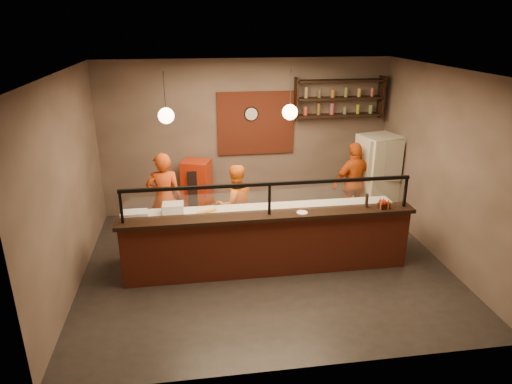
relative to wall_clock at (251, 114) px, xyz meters
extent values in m
plane|color=black|center=(-0.10, -2.46, -2.10)|extent=(6.00, 6.00, 0.00)
plane|color=#38322B|center=(-0.10, -2.46, 1.10)|extent=(6.00, 6.00, 0.00)
plane|color=#786258|center=(-0.10, 0.04, -0.50)|extent=(6.00, 0.00, 6.00)
plane|color=#786258|center=(-3.10, -2.46, -0.50)|extent=(0.00, 5.00, 5.00)
plane|color=#786258|center=(2.90, -2.46, -0.50)|extent=(0.00, 5.00, 5.00)
plane|color=#786258|center=(-0.10, -4.96, -0.50)|extent=(6.00, 0.00, 6.00)
cube|color=maroon|center=(0.10, 0.01, -0.20)|extent=(1.60, 0.04, 1.30)
cube|color=maroon|center=(-0.10, -2.76, -1.60)|extent=(4.60, 0.25, 1.00)
cube|color=black|center=(-0.10, -2.76, -1.07)|extent=(4.70, 0.37, 0.06)
cube|color=gray|center=(-0.10, -2.26, -1.68)|extent=(4.60, 0.75, 0.85)
cube|color=white|center=(-0.10, -2.26, -1.23)|extent=(4.60, 0.75, 0.05)
cube|color=white|center=(-0.10, -2.76, -0.79)|extent=(4.40, 0.02, 0.50)
cube|color=black|center=(-0.10, -2.76, -0.54)|extent=(4.50, 0.05, 0.05)
cube|color=black|center=(-2.32, -2.76, -0.79)|extent=(0.04, 0.04, 0.50)
cube|color=black|center=(-0.10, -2.76, -0.79)|extent=(0.04, 0.04, 0.50)
cube|color=black|center=(2.12, -2.76, -0.79)|extent=(0.04, 0.04, 0.50)
cube|color=black|center=(1.80, -0.14, -0.05)|extent=(1.80, 0.28, 0.04)
cube|color=black|center=(1.80, -0.14, 0.30)|extent=(1.80, 0.28, 0.04)
cube|color=black|center=(1.80, -0.14, 0.65)|extent=(1.80, 0.28, 0.04)
cube|color=black|center=(0.90, -0.14, 0.30)|extent=(0.04, 0.28, 0.85)
cube|color=black|center=(2.70, -0.14, 0.30)|extent=(0.04, 0.28, 0.85)
cylinder|color=black|center=(0.00, 0.00, 0.00)|extent=(0.30, 0.04, 0.30)
cylinder|color=black|center=(-1.60, -2.26, 0.80)|extent=(0.01, 0.01, 0.60)
sphere|color=#F1C084|center=(-1.60, -2.26, 0.45)|extent=(0.24, 0.24, 0.24)
cylinder|color=black|center=(0.30, -2.26, 0.80)|extent=(0.01, 0.01, 0.60)
sphere|color=#F1C084|center=(0.30, -2.26, 0.45)|extent=(0.24, 0.24, 0.24)
imported|color=#C44112|center=(-1.78, -1.33, -1.24)|extent=(0.64, 0.42, 1.72)
imported|color=orange|center=(-0.51, -1.54, -1.35)|extent=(0.85, 0.73, 1.51)
imported|color=#D45314|center=(1.95, -0.95, -1.27)|extent=(1.05, 0.65, 1.66)
cube|color=beige|center=(2.50, -0.78, -1.23)|extent=(0.87, 0.84, 1.75)
cube|color=#AD250B|center=(-1.17, -0.31, -1.48)|extent=(0.67, 0.64, 1.24)
cylinder|color=beige|center=(0.38, -2.22, -1.19)|extent=(0.58, 0.58, 0.01)
cube|color=white|center=(-2.25, -2.34, -1.12)|extent=(0.32, 0.26, 0.16)
cube|color=silver|center=(-1.60, -2.13, -1.11)|extent=(0.35, 0.28, 0.17)
cube|color=white|center=(-2.14, -2.34, -1.12)|extent=(0.32, 0.27, 0.15)
cylinder|color=gold|center=(-1.05, -2.20, -1.17)|extent=(0.34, 0.22, 0.06)
cube|color=black|center=(1.76, -2.79, -1.00)|extent=(0.18, 0.15, 0.09)
cylinder|color=black|center=(1.50, -2.71, -0.93)|extent=(0.05, 0.05, 0.23)
cylinder|color=white|center=(0.42, -2.79, -1.03)|extent=(0.19, 0.19, 0.01)
camera|label=1|loc=(-1.26, -9.19, 1.80)|focal=32.00mm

